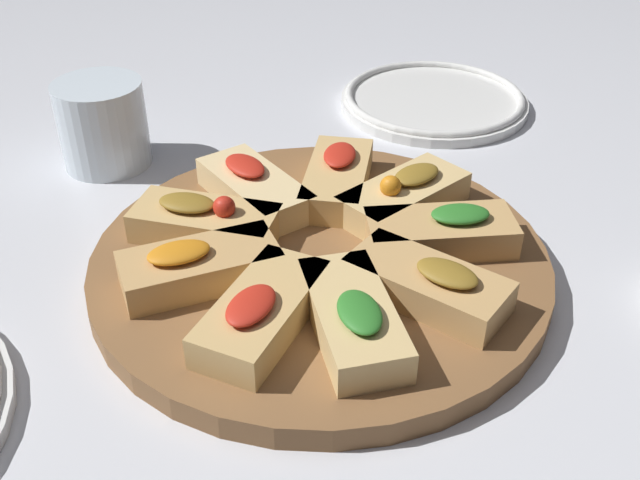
% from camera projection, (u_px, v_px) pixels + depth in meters
% --- Properties ---
extents(ground_plane, '(3.00, 3.00, 0.00)m').
position_uv_depth(ground_plane, '(320.00, 273.00, 0.57)').
color(ground_plane, silver).
extents(serving_board, '(0.35, 0.35, 0.02)m').
position_uv_depth(serving_board, '(320.00, 263.00, 0.57)').
color(serving_board, brown).
rests_on(serving_board, ground_plane).
extents(focaccia_slice_0, '(0.12, 0.10, 0.03)m').
position_uv_depth(focaccia_slice_0, '(441.00, 232.00, 0.56)').
color(focaccia_slice_0, tan).
rests_on(focaccia_slice_0, serving_board).
extents(focaccia_slice_1, '(0.12, 0.06, 0.04)m').
position_uv_depth(focaccia_slice_1, '(404.00, 196.00, 0.61)').
color(focaccia_slice_1, '#DBB775').
rests_on(focaccia_slice_1, serving_board).
extents(focaccia_slice_2, '(0.11, 0.11, 0.03)m').
position_uv_depth(focaccia_slice_2, '(337.00, 178.00, 0.63)').
color(focaccia_slice_2, tan).
rests_on(focaccia_slice_2, serving_board).
extents(focaccia_slice_3, '(0.05, 0.11, 0.03)m').
position_uv_depth(focaccia_slice_3, '(255.00, 187.00, 0.62)').
color(focaccia_slice_3, '#E5C689').
rests_on(focaccia_slice_3, serving_board).
extents(focaccia_slice_4, '(0.11, 0.12, 0.04)m').
position_uv_depth(focaccia_slice_4, '(205.00, 221.00, 0.57)').
color(focaccia_slice_4, tan).
rests_on(focaccia_slice_4, serving_board).
extents(focaccia_slice_5, '(0.12, 0.08, 0.03)m').
position_uv_depth(focaccia_slice_5, '(199.00, 266.00, 0.53)').
color(focaccia_slice_5, tan).
rests_on(focaccia_slice_5, serving_board).
extents(focaccia_slice_6, '(0.12, 0.10, 0.03)m').
position_uv_depth(focaccia_slice_6, '(262.00, 312.00, 0.49)').
color(focaccia_slice_6, tan).
rests_on(focaccia_slice_6, serving_board).
extents(focaccia_slice_7, '(0.09, 0.12, 0.03)m').
position_uv_depth(focaccia_slice_7, '(353.00, 317.00, 0.48)').
color(focaccia_slice_7, '#DBB775').
rests_on(focaccia_slice_7, serving_board).
extents(focaccia_slice_8, '(0.08, 0.12, 0.03)m').
position_uv_depth(focaccia_slice_8, '(428.00, 284.00, 0.51)').
color(focaccia_slice_8, tan).
rests_on(focaccia_slice_8, serving_board).
extents(plate_right, '(0.20, 0.20, 0.02)m').
position_uv_depth(plate_right, '(434.00, 100.00, 0.82)').
color(plate_right, white).
rests_on(plate_right, ground_plane).
extents(water_glass, '(0.08, 0.08, 0.08)m').
position_uv_depth(water_glass, '(103.00, 124.00, 0.70)').
color(water_glass, silver).
rests_on(water_glass, ground_plane).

